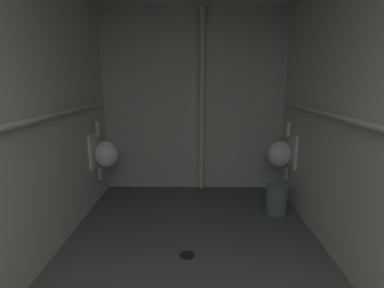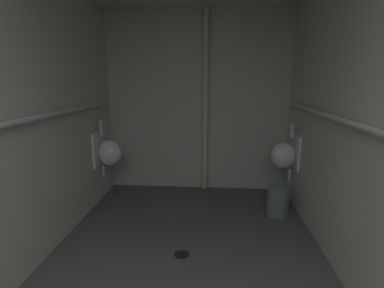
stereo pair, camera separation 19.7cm
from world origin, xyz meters
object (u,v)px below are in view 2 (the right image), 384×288
(waste_bin, at_px, (278,201))
(standpipe_back_wall, at_px, (205,103))
(urinal_right_mid, at_px, (285,155))
(floor_drain, at_px, (182,254))
(urinal_left_mid, at_px, (108,152))

(waste_bin, bearing_deg, standpipe_back_wall, 139.84)
(waste_bin, bearing_deg, urinal_right_mid, 68.74)
(floor_drain, bearing_deg, urinal_right_mid, 45.59)
(urinal_left_mid, relative_size, standpipe_back_wall, 0.30)
(standpipe_back_wall, bearing_deg, urinal_left_mid, -158.63)
(urinal_left_mid, height_order, standpipe_back_wall, standpipe_back_wall)
(floor_drain, distance_m, waste_bin, 1.39)
(standpipe_back_wall, bearing_deg, floor_drain, -95.57)
(urinal_right_mid, relative_size, floor_drain, 5.39)
(urinal_right_mid, height_order, standpipe_back_wall, standpipe_back_wall)
(floor_drain, relative_size, waste_bin, 0.40)
(urinal_left_mid, xyz_separation_m, urinal_right_mid, (2.26, 0.05, 0.00))
(urinal_right_mid, xyz_separation_m, standpipe_back_wall, (-1.02, 0.44, 0.59))
(urinal_right_mid, bearing_deg, urinal_left_mid, -178.82)
(urinal_left_mid, distance_m, waste_bin, 2.21)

